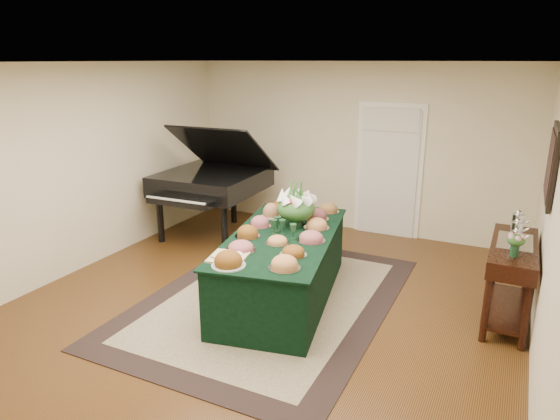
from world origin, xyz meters
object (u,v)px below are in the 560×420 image
at_px(grand_piano, 212,181).
at_px(mahogany_sideboard, 512,262).
at_px(buffet_table, 283,267).
at_px(floral_centerpiece, 296,204).

height_order(grand_piano, mahogany_sideboard, grand_piano).
height_order(buffet_table, floral_centerpiece, floral_centerpiece).
bearing_deg(buffet_table, grand_piano, 142.12).
bearing_deg(grand_piano, buffet_table, -37.88).
xyz_separation_m(floral_centerpiece, mahogany_sideboard, (2.40, 0.23, -0.39)).
height_order(buffet_table, mahogany_sideboard, mahogany_sideboard).
xyz_separation_m(buffet_table, mahogany_sideboard, (2.40, 0.59, 0.28)).
distance_m(grand_piano, mahogany_sideboard, 4.48).
bearing_deg(buffet_table, floral_centerpiece, 89.50).
distance_m(buffet_table, grand_piano, 2.55).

